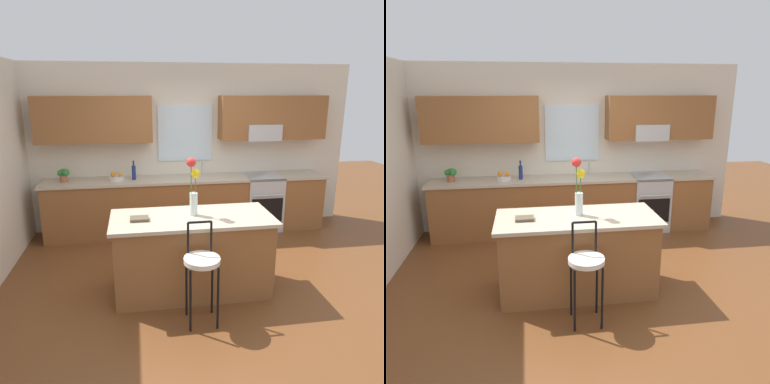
{
  "view_description": "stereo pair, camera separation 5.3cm",
  "coord_description": "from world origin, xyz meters",
  "views": [
    {
      "loc": [
        -0.82,
        -3.95,
        2.28
      ],
      "look_at": [
        -0.11,
        0.55,
        1.0
      ],
      "focal_mm": 33.97,
      "sensor_mm": 36.0,
      "label": 1
    },
    {
      "loc": [
        -0.77,
        -3.96,
        2.28
      ],
      "look_at": [
        -0.11,
        0.55,
        1.0
      ],
      "focal_mm": 33.97,
      "sensor_mm": 36.0,
      "label": 2
    }
  ],
  "objects": [
    {
      "name": "ground_plane",
      "position": [
        0.0,
        0.0,
        0.0
      ],
      "size": [
        14.0,
        14.0,
        0.0
      ],
      "primitive_type": "plane",
      "color": "brown"
    },
    {
      "name": "back_wall_assembly",
      "position": [
        0.02,
        1.98,
        1.51
      ],
      "size": [
        5.6,
        0.5,
        2.7
      ],
      "color": "beige",
      "rests_on": "ground"
    },
    {
      "name": "counter_run",
      "position": [
        0.0,
        1.7,
        0.47
      ],
      "size": [
        4.56,
        0.64,
        0.92
      ],
      "color": "brown",
      "rests_on": "ground"
    },
    {
      "name": "sink_faucet",
      "position": [
        0.26,
        1.84,
        1.06
      ],
      "size": [
        0.02,
        0.13,
        0.23
      ],
      "color": "#B7BABC",
      "rests_on": "counter_run"
    },
    {
      "name": "oven_range",
      "position": [
        1.25,
        1.68,
        0.46
      ],
      "size": [
        0.6,
        0.64,
        0.92
      ],
      "color": "#B7BABC",
      "rests_on": "ground"
    },
    {
      "name": "kitchen_island",
      "position": [
        -0.22,
        -0.17,
        0.46
      ],
      "size": [
        1.82,
        0.8,
        0.92
      ],
      "color": "brown",
      "rests_on": "ground"
    },
    {
      "name": "bar_stool_near",
      "position": [
        -0.22,
        -0.78,
        0.64
      ],
      "size": [
        0.36,
        0.36,
        1.04
      ],
      "color": "black",
      "rests_on": "ground"
    },
    {
      "name": "flower_vase",
      "position": [
        -0.2,
        -0.12,
        1.26
      ],
      "size": [
        0.15,
        0.11,
        0.66
      ],
      "color": "silver",
      "rests_on": "kitchen_island"
    },
    {
      "name": "cookbook",
      "position": [
        -0.81,
        -0.2,
        0.94
      ],
      "size": [
        0.2,
        0.15,
        0.03
      ],
      "primitive_type": "cube",
      "color": "brown",
      "rests_on": "kitchen_island"
    },
    {
      "name": "fruit_bowl_oranges",
      "position": [
        -1.12,
        1.7,
        0.96
      ],
      "size": [
        0.24,
        0.24,
        0.13
      ],
      "color": "silver",
      "rests_on": "counter_run"
    },
    {
      "name": "bottle_olive_oil",
      "position": [
        -0.86,
        1.7,
        1.04
      ],
      "size": [
        0.06,
        0.06,
        0.3
      ],
      "color": "navy",
      "rests_on": "counter_run"
    },
    {
      "name": "potted_plant_small",
      "position": [
        -1.92,
        1.7,
        1.04
      ],
      "size": [
        0.19,
        0.13,
        0.21
      ],
      "color": "#9E5B3D",
      "rests_on": "counter_run"
    }
  ]
}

